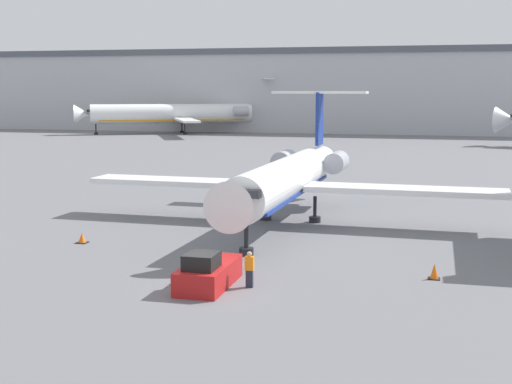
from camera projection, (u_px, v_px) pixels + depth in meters
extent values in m
plane|color=slate|center=(203.00, 290.00, 32.07)|extent=(600.00, 600.00, 0.00)
cube|color=#B2B2B7|center=(388.00, 94.00, 146.04)|extent=(180.00, 16.00, 15.92)
cube|color=#4C515B|center=(389.00, 51.00, 144.81)|extent=(180.00, 16.80, 1.20)
cylinder|color=white|center=(285.00, 179.00, 46.89)|extent=(3.24, 19.82, 2.66)
cone|color=white|center=(235.00, 205.00, 36.47)|extent=(2.73, 2.21, 2.66)
cube|color=black|center=(240.00, 193.00, 37.22)|extent=(2.28, 0.77, 0.44)
cone|color=white|center=(318.00, 162.00, 57.68)|extent=(2.48, 3.00, 2.40)
cube|color=navy|center=(285.00, 192.00, 47.01)|extent=(2.91, 17.84, 0.20)
cube|color=white|center=(405.00, 190.00, 45.82)|extent=(12.90, 3.14, 0.36)
cube|color=white|center=(181.00, 182.00, 50.01)|extent=(12.90, 3.14, 0.36)
cylinder|color=#ADADB7|center=(336.00, 162.00, 54.18)|extent=(1.65, 2.93, 1.56)
cylinder|color=#ADADB7|center=(284.00, 161.00, 55.29)|extent=(1.65, 2.93, 1.56)
cube|color=navy|center=(320.00, 119.00, 57.74)|extent=(0.30, 2.21, 4.24)
cube|color=white|center=(320.00, 92.00, 57.44)|extent=(7.68, 2.02, 0.20)
cylinder|color=black|center=(246.00, 239.00, 38.76)|extent=(0.24, 0.24, 1.79)
cylinder|color=black|center=(246.00, 251.00, 38.86)|extent=(0.80, 0.80, 0.40)
cylinder|color=black|center=(266.00, 207.00, 49.19)|extent=(0.24, 0.24, 1.79)
cylinder|color=black|center=(266.00, 217.00, 49.29)|extent=(0.80, 0.80, 0.40)
cylinder|color=black|center=(315.00, 209.00, 48.25)|extent=(0.24, 0.24, 1.79)
cylinder|color=black|center=(315.00, 219.00, 48.35)|extent=(0.80, 0.80, 0.40)
cube|color=#B21919|center=(209.00, 275.00, 32.70)|extent=(1.99, 4.49, 1.08)
cube|color=black|center=(202.00, 261.00, 31.62)|extent=(1.39, 1.62, 0.70)
cube|color=black|center=(222.00, 267.00, 34.79)|extent=(1.79, 0.30, 0.65)
cube|color=#232838|center=(249.00, 279.00, 32.51)|extent=(0.32, 0.20, 0.81)
cube|color=orange|center=(249.00, 263.00, 32.40)|extent=(0.40, 0.24, 0.64)
sphere|color=tan|center=(249.00, 254.00, 32.34)|extent=(0.24, 0.24, 0.24)
cube|color=black|center=(82.00, 243.00, 41.92)|extent=(0.64, 0.64, 0.04)
cone|color=orange|center=(82.00, 238.00, 41.87)|extent=(0.46, 0.46, 0.56)
cube|color=black|center=(434.00, 279.00, 33.98)|extent=(0.56, 0.56, 0.04)
cone|color=orange|center=(434.00, 271.00, 33.93)|extent=(0.40, 0.40, 0.73)
cylinder|color=white|center=(172.00, 114.00, 142.86)|extent=(30.42, 17.90, 3.86)
cone|color=white|center=(82.00, 114.00, 139.08)|extent=(4.50, 4.84, 3.86)
cube|color=black|center=(88.00, 111.00, 139.25)|extent=(2.10, 3.25, 0.44)
cone|color=white|center=(260.00, 113.00, 146.77)|extent=(5.36, 5.01, 3.47)
cube|color=orange|center=(172.00, 120.00, 143.04)|extent=(27.38, 16.11, 0.20)
cube|color=white|center=(186.00, 120.00, 133.52)|extent=(10.26, 16.14, 0.36)
cube|color=white|center=(175.00, 116.00, 153.15)|extent=(10.26, 16.14, 0.36)
cylinder|color=#ADADB7|center=(241.00, 111.00, 142.96)|extent=(3.58, 3.14, 2.00)
cylinder|color=#ADADB7|center=(235.00, 110.00, 148.43)|extent=(3.58, 3.14, 2.00)
cube|color=orange|center=(264.00, 91.00, 146.31)|extent=(2.07, 1.20, 5.00)
cube|color=white|center=(265.00, 79.00, 145.95)|extent=(5.66, 8.85, 0.20)
cylinder|color=black|center=(96.00, 129.00, 140.06)|extent=(0.24, 0.24, 2.07)
cylinder|color=black|center=(96.00, 134.00, 140.18)|extent=(0.80, 0.80, 0.40)
cylinder|color=black|center=(182.00, 128.00, 146.19)|extent=(0.24, 0.24, 2.07)
cylinder|color=black|center=(182.00, 132.00, 146.31)|extent=(0.80, 0.80, 0.40)
cylinder|color=black|center=(185.00, 129.00, 141.34)|extent=(0.24, 0.24, 2.07)
cylinder|color=black|center=(185.00, 133.00, 141.46)|extent=(0.80, 0.80, 0.40)
cone|color=white|center=(506.00, 120.00, 111.85)|extent=(4.41, 4.94, 4.12)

